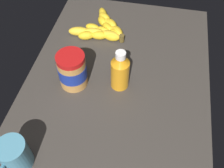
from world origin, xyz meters
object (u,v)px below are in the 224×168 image
Objects in this scene: peanut_butter_jar at (72,70)px; honey_bottle at (120,71)px; banana_bunch at (104,29)px; coffee_mug at (14,155)px.

honey_bottle is (2.20, -15.40, 0.59)cm from peanut_butter_jar.
honey_bottle is (-25.36, -11.15, 5.18)cm from banana_bunch.
coffee_mug is at bearing 167.57° from peanut_butter_jar.
peanut_butter_jar is 15.57cm from honey_bottle.
coffee_mug is (-32.60, 22.10, -2.00)cm from honey_bottle.
honey_bottle reaches higher than peanut_butter_jar.
banana_bunch is at bearing -10.70° from coffee_mug.
honey_bottle is at bearing -81.88° from peanut_butter_jar.
peanut_butter_jar is 0.84× the size of honey_bottle.
banana_bunch is 1.95× the size of coffee_mug.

